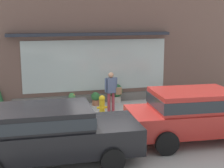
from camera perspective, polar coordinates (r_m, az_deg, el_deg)
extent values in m
plane|color=#B2AFA8|center=(12.18, -0.87, -6.55)|extent=(60.00, 60.00, 0.00)
cube|color=#B2B2AD|center=(11.97, -0.64, -6.56)|extent=(14.00, 0.24, 0.12)
cube|color=brown|center=(14.77, -3.84, 6.25)|extent=(14.00, 0.36, 4.85)
cube|color=#ADBCB7|center=(14.71, -2.69, 3.17)|extent=(6.30, 0.03, 2.21)
cube|color=#232833|center=(14.38, -3.60, 8.39)|extent=(6.90, 0.56, 0.12)
cube|color=#605E59|center=(14.93, -3.56, -2.43)|extent=(6.70, 0.20, 0.36)
cylinder|color=gold|center=(12.72, -1.68, -5.60)|extent=(0.31, 0.31, 0.06)
cylinder|color=gold|center=(12.63, -1.69, -4.11)|extent=(0.21, 0.21, 0.63)
sphere|color=gold|center=(12.53, -1.70, -2.45)|extent=(0.23, 0.23, 0.23)
cylinder|color=gold|center=(12.59, -2.32, -4.02)|extent=(0.10, 0.09, 0.09)
cylinder|color=gold|center=(12.65, -1.05, -3.93)|extent=(0.10, 0.09, 0.09)
cylinder|color=gold|center=(12.48, -1.54, -4.15)|extent=(0.09, 0.10, 0.09)
cylinder|color=#8E333D|center=(13.40, 0.19, -3.08)|extent=(0.12, 0.12, 0.79)
cylinder|color=#8E333D|center=(13.34, -0.52, -3.16)|extent=(0.12, 0.12, 0.79)
cube|color=#475675|center=(13.21, -0.17, -0.22)|extent=(0.36, 0.24, 0.59)
sphere|color=#A37556|center=(13.14, -0.17, 1.52)|extent=(0.21, 0.21, 0.21)
cylinder|color=#475675|center=(13.29, 0.72, -0.09)|extent=(0.08, 0.08, 0.56)
cylinder|color=#475675|center=(13.13, -1.06, -0.23)|extent=(0.08, 0.08, 0.56)
cube|color=#846647|center=(13.36, 1.10, -1.17)|extent=(0.25, 0.13, 0.28)
cube|color=black|center=(9.00, -10.20, -8.98)|extent=(4.63, 1.93, 0.70)
cube|color=black|center=(8.81, -11.83, -5.54)|extent=(2.56, 1.74, 0.53)
cube|color=#1E2328|center=(8.81, -11.83, -5.54)|extent=(2.61, 1.76, 0.29)
cylinder|color=black|center=(10.14, -2.28, -8.51)|extent=(0.62, 0.20, 0.61)
cylinder|color=black|center=(8.45, 0.14, -12.74)|extent=(0.62, 0.20, 0.61)
cube|color=maroon|center=(10.70, 14.30, -5.74)|extent=(4.37, 2.05, 0.66)
cube|color=maroon|center=(10.45, 13.40, -2.71)|extent=(2.45, 1.79, 0.61)
cube|color=#1E2328|center=(10.45, 13.40, -2.71)|extent=(2.49, 1.81, 0.33)
cylinder|color=black|center=(12.17, 18.05, -5.49)|extent=(0.68, 0.22, 0.67)
cylinder|color=black|center=(11.15, 5.97, -6.52)|extent=(0.68, 0.22, 0.67)
cylinder|color=black|center=(9.51, 9.24, -9.86)|extent=(0.68, 0.22, 0.67)
cylinder|color=#9E6042|center=(14.66, -18.33, -3.54)|extent=(0.37, 0.37, 0.22)
cylinder|color=#9E6042|center=(14.47, -2.79, -3.14)|extent=(0.30, 0.30, 0.23)
sphere|color=#2D6B33|center=(14.41, -2.80, -2.10)|extent=(0.37, 0.37, 0.37)
cylinder|color=#B7B2A3|center=(14.96, 0.62, -2.56)|extent=(0.46, 0.46, 0.26)
sphere|color=#23562D|center=(14.87, 0.62, -1.11)|extent=(0.60, 0.60, 0.60)
cylinder|color=#33473D|center=(15.63, 8.66, -2.00)|extent=(0.26, 0.26, 0.31)
sphere|color=#4C934C|center=(15.58, 8.69, -1.14)|extent=(0.25, 0.25, 0.25)
sphere|color=#B266B7|center=(15.59, 8.87, -1.01)|extent=(0.05, 0.05, 0.05)
sphere|color=white|center=(15.61, 8.83, -0.94)|extent=(0.06, 0.06, 0.06)
cylinder|color=#33473D|center=(14.49, -6.75, -3.03)|extent=(0.28, 0.28, 0.31)
sphere|color=#4C934C|center=(14.43, -6.77, -2.05)|extent=(0.29, 0.29, 0.29)
sphere|color=orange|center=(14.36, -6.67, -1.98)|extent=(0.08, 0.08, 0.08)
sphere|color=orange|center=(14.36, -6.48, -1.84)|extent=(0.08, 0.08, 0.08)
sphere|color=#B266B7|center=(14.46, -6.91, -1.87)|extent=(0.08, 0.08, 0.08)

